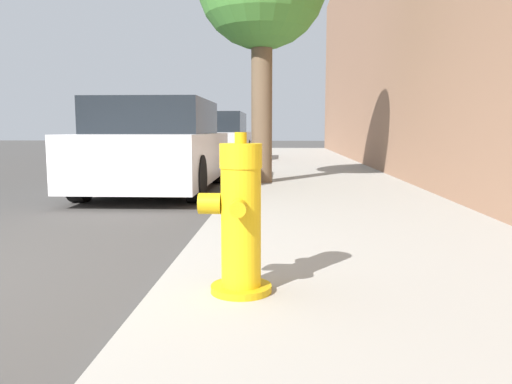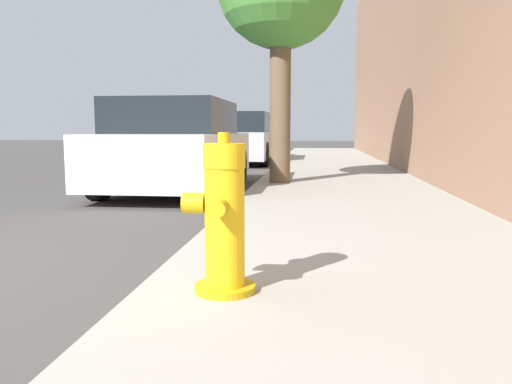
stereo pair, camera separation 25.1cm
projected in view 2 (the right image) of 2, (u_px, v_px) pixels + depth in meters
name	position (u px, v px, depth m)	size (l,w,h in m)	color
sidewalk_slab	(390.00, 294.00, 2.67)	(2.65, 40.00, 0.12)	#99968E
fire_hydrant	(224.00, 220.00, 2.50)	(0.37, 0.39, 0.81)	#C39C11
parked_car_near	(177.00, 148.00, 7.61)	(1.72, 3.84, 1.37)	silver
parked_car_mid	(242.00, 139.00, 13.93)	(1.72, 4.25, 1.40)	#B7B7BC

